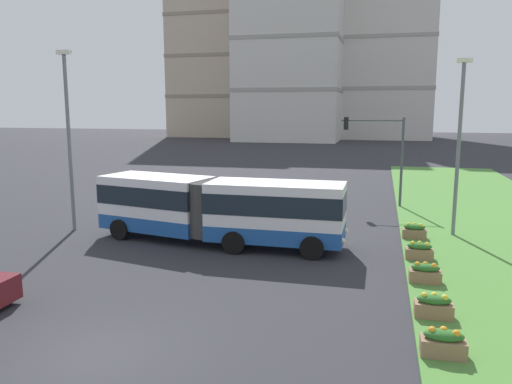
{
  "coord_description": "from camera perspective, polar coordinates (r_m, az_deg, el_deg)",
  "views": [
    {
      "loc": [
        6.76,
        -10.48,
        6.21
      ],
      "look_at": [
        0.94,
        12.74,
        2.2
      ],
      "focal_mm": 34.98,
      "sensor_mm": 36.0,
      "label": 1
    }
  ],
  "objects": [
    {
      "name": "traffic_light_far_right",
      "position": [
        32.56,
        14.11,
        5.22
      ],
      "size": [
        3.91,
        0.28,
        5.68
      ],
      "color": "#474C51",
      "rests_on": "ground"
    },
    {
      "name": "articulated_bus",
      "position": [
        23.13,
        -4.42,
        -1.88
      ],
      "size": [
        12.0,
        3.84,
        3.0
      ],
      "color": "white",
      "rests_on": "ground"
    },
    {
      "name": "flower_planter_0",
      "position": [
        13.86,
        20.63,
        -15.8
      ],
      "size": [
        1.1,
        0.56,
        0.74
      ],
      "color": "#937051",
      "rests_on": "grass_median"
    },
    {
      "name": "apartment_tower_westcentre",
      "position": [
        100.93,
        4.01,
        16.56
      ],
      "size": [
        19.79,
        17.68,
        37.21
      ],
      "color": "silver",
      "rests_on": "ground"
    },
    {
      "name": "car_silver_hatch",
      "position": [
        32.68,
        -9.2,
        -0.22
      ],
      "size": [
        4.56,
        2.39,
        1.58
      ],
      "color": "#B7BABF",
      "rests_on": "ground"
    },
    {
      "name": "apartment_tower_west",
      "position": [
        119.36,
        -4.3,
        18.87
      ],
      "size": [
        18.58,
        19.55,
        51.27
      ],
      "color": "#C6B299",
      "rests_on": "ground"
    },
    {
      "name": "streetlight_left",
      "position": [
        26.9,
        -20.63,
        6.25
      ],
      "size": [
        0.7,
        0.28,
        9.04
      ],
      "color": "slate",
      "rests_on": "ground"
    },
    {
      "name": "flower_planter_2",
      "position": [
        19.0,
        18.78,
        -8.74
      ],
      "size": [
        1.1,
        0.56,
        0.74
      ],
      "color": "#937051",
      "rests_on": "grass_median"
    },
    {
      "name": "ground_plane",
      "position": [
        13.93,
        -17.55,
        -17.44
      ],
      "size": [
        260.0,
        260.0,
        0.0
      ],
      "primitive_type": "plane",
      "color": "#2D2D33"
    },
    {
      "name": "flower_planter_4",
      "position": [
        25.12,
        17.64,
        -4.26
      ],
      "size": [
        1.1,
        0.56,
        0.74
      ],
      "color": "#937051",
      "rests_on": "grass_median"
    },
    {
      "name": "apartment_tower_centre",
      "position": [
        113.53,
        14.88,
        18.55
      ],
      "size": [
        18.62,
        20.19,
        49.24
      ],
      "color": "silver",
      "rests_on": "ground"
    },
    {
      "name": "flower_planter_1",
      "position": [
        16.08,
        19.66,
        -12.15
      ],
      "size": [
        1.1,
        0.56,
        0.74
      ],
      "color": "#937051",
      "rests_on": "grass_median"
    },
    {
      "name": "flower_planter_3",
      "position": [
        21.77,
        18.18,
        -6.38
      ],
      "size": [
        1.1,
        0.56,
        0.74
      ],
      "color": "#937051",
      "rests_on": "grass_median"
    },
    {
      "name": "streetlight_median",
      "position": [
        25.83,
        22.2,
        5.48
      ],
      "size": [
        0.7,
        0.28,
        8.54
      ],
      "color": "slate",
      "rests_on": "ground"
    }
  ]
}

